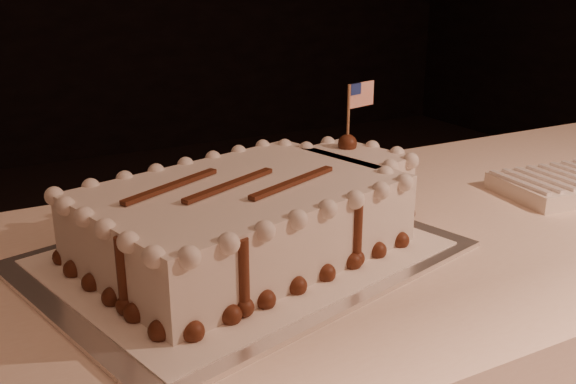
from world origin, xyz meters
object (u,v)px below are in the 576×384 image
napkin_stack (562,185)px  cake_board (243,255)px  sheet_cake (258,213)px  side_plate (350,167)px

napkin_stack → cake_board: bearing=178.0°
sheet_cake → side_plate: size_ratio=4.33×
sheet_cake → side_plate: (0.38, 0.31, -0.06)m
sheet_cake → napkin_stack: bearing=-2.8°
cake_board → side_plate: bearing=22.7°
napkin_stack → side_plate: size_ratio=1.86×
cake_board → napkin_stack: (0.69, -0.02, 0.01)m
sheet_cake → napkin_stack: (0.66, -0.03, -0.05)m
cake_board → side_plate: size_ratio=4.41×
cake_board → side_plate: 0.52m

